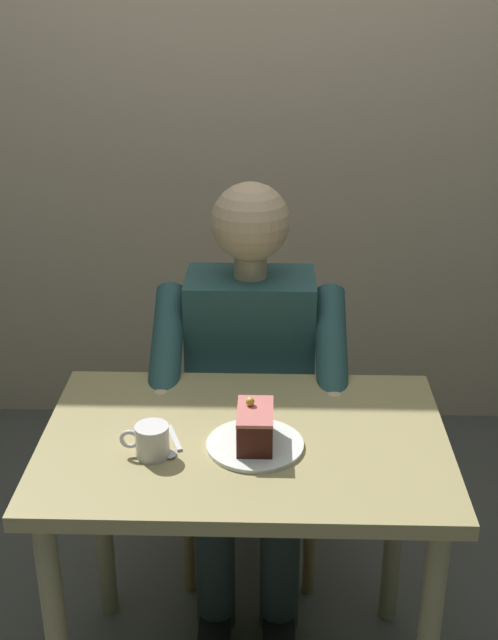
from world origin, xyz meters
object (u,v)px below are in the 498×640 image
(coffee_cup, at_px, (151,440))
(dessert_spoon, at_px, (172,447))
(cake_slice, at_px, (255,426))
(dining_table, at_px, (245,478))
(seated_person, at_px, (250,390))
(chair, at_px, (251,404))

(coffee_cup, height_order, dessert_spoon, coffee_cup)
(cake_slice, relative_size, dessert_spoon, 0.95)
(cake_slice, bearing_deg, dessert_spoon, 3.49)
(dining_table, distance_m, seated_person, 0.43)
(seated_person, distance_m, cake_slice, 0.50)
(dining_table, height_order, chair, chair)
(coffee_cup, relative_size, dessert_spoon, 0.78)
(cake_slice, relative_size, coffee_cup, 1.22)
(cake_slice, bearing_deg, dining_table, -58.71)
(chair, relative_size, seated_person, 0.74)
(cake_slice, distance_m, coffee_cup, 0.23)
(coffee_cup, bearing_deg, cake_slice, -169.41)
(dessert_spoon, bearing_deg, coffee_cup, 36.79)
(chair, bearing_deg, dessert_spoon, 76.28)
(seated_person, relative_size, cake_slice, 9.08)
(seated_person, height_order, cake_slice, seated_person)
(chair, relative_size, cake_slice, 6.71)
(chair, relative_size, coffee_cup, 8.20)
(cake_slice, bearing_deg, coffee_cup, 10.59)
(dining_table, bearing_deg, cake_slice, 121.29)
(chair, xyz_separation_m, coffee_cup, (0.20, 0.69, 0.30))
(seated_person, bearing_deg, chair, -90.00)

